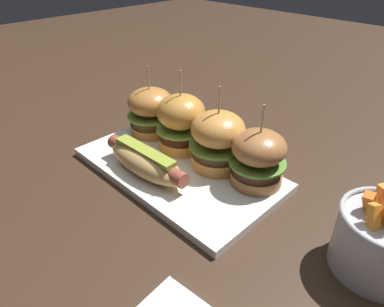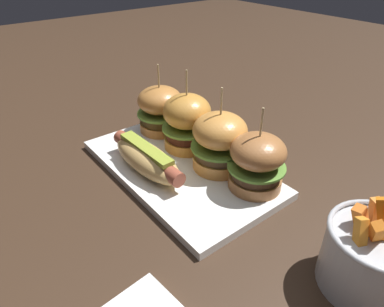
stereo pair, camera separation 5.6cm
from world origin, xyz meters
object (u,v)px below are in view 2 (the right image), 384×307
Objects in this scene: hot_dog at (147,158)px; slider_center_right at (219,141)px; platter_main at (180,168)px; slider_far_right at (257,162)px; fries_bucket at (372,257)px; slider_far_left at (160,109)px; slider_center_left at (187,121)px.

slider_center_right is at bearing 56.84° from hot_dog.
hot_dog is at bearing -111.51° from platter_main.
slider_center_right is (0.07, 0.10, 0.03)m from hot_dog.
fries_bucket is (0.20, -0.02, -0.02)m from slider_far_right.
slider_far_left is at bearing 159.46° from platter_main.
slider_far_right is 1.09× the size of fries_bucket.
slider_center_left is at bearing -179.40° from slider_center_right.
hot_dog is at bearing -123.16° from slider_center_right.
slider_center_left reaches higher than hot_dog.
slider_far_right reaches higher than hot_dog.
hot_dog is 0.18m from slider_far_right.
fries_bucket is at bearing 13.92° from hot_dog.
slider_far_left is (-0.11, 0.10, 0.02)m from hot_dog.
slider_center_left is (0.09, 0.00, 0.01)m from slider_far_left.
hot_dog is at bearing -142.70° from slider_far_right.
hot_dog is 1.31× the size of slider_far_left.
slider_far_right is (0.14, 0.11, 0.02)m from hot_dog.
fries_bucket reaches higher than platter_main.
platter_main is 2.48× the size of slider_center_right.
hot_dog is 0.12m from slider_center_right.
hot_dog is 1.24× the size of slider_center_right.
slider_center_left is (-0.04, 0.05, 0.06)m from platter_main.
fries_bucket is at bearing -3.49° from slider_center_right.
slider_center_right is 1.06× the size of slider_far_right.
platter_main is 0.15m from slider_far_right.
slider_far_left is at bearing -177.86° from slider_far_right.
slider_center_right is at bearing 0.60° from slider_far_left.
platter_main is 0.09m from slider_center_left.
fries_bucket reaches higher than hot_dog.
fries_bucket is at bearing -6.98° from slider_far_right.
slider_center_left is 1.19× the size of fries_bucket.
slider_center_right is at bearing 0.60° from slider_center_left.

